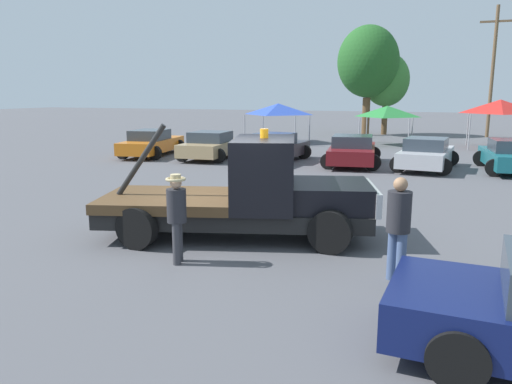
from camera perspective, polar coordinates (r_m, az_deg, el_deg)
The scene contains 16 objects.
ground_plane at distance 11.28m, azimuth -2.38°, elevation -5.06°, with size 160.00×160.00×0.00m, color #545459.
tow_truck at distance 11.01m, azimuth -0.50°, elevation -0.39°, with size 6.34×3.76×2.51m.
person_near_truck at distance 8.68m, azimuth 15.97°, elevation -3.33°, with size 0.40×0.40×1.81m.
person_at_hood at distance 9.40m, azimuth -9.06°, elevation -2.19°, with size 0.38×0.38×1.70m.
parked_car_orange at distance 26.22m, azimuth -11.85°, elevation 5.50°, with size 2.89×5.11×1.34m.
parked_car_tan at distance 24.56m, azimuth -5.07°, elevation 5.32°, with size 2.68×4.50×1.34m.
parked_car_charcoal at distance 23.41m, azimuth 2.14°, elevation 5.06°, with size 2.73×4.53×1.34m.
parked_car_maroon at distance 22.68m, azimuth 10.96°, elevation 4.67°, with size 2.90×4.85×1.34m.
parked_car_silver at distance 22.19m, azimuth 18.86°, elevation 4.13°, with size 2.67×4.49×1.34m.
parked_car_teal at distance 22.79m, azimuth 27.11°, elevation 3.67°, with size 2.70×4.51×1.34m.
canopy_tent_blue at distance 32.39m, azimuth 2.56°, elevation 9.45°, with size 3.37×3.37×2.51m.
canopy_tent_green at distance 31.86m, azimuth 14.79°, elevation 8.89°, with size 2.92×2.92×2.41m.
canopy_tent_red at distance 32.13m, azimuth 26.13°, elevation 8.76°, with size 3.22×3.22×2.81m.
tree_left at distance 40.18m, azimuth 14.67°, elevation 12.27°, with size 3.45×3.45×6.17m.
tree_center at distance 39.15m, azimuth 12.70°, elevation 14.30°, with size 4.54×4.54×8.10m.
utility_pole at distance 40.31m, azimuth 25.44°, elevation 12.60°, with size 2.20×0.24×9.20m.
Camera 1 is at (4.32, -9.92, 3.16)m, focal length 35.00 mm.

